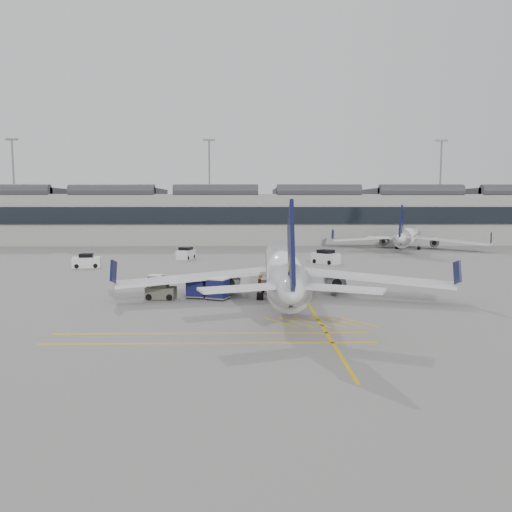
{
  "coord_description": "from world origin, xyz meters",
  "views": [
    {
      "loc": [
        4.41,
        -43.93,
        8.98
      ],
      "look_at": [
        5.36,
        3.44,
        4.0
      ],
      "focal_mm": 35.0,
      "sensor_mm": 36.0,
      "label": 1
    }
  ],
  "objects_px": {
    "airliner_main": "(283,269)",
    "baggage_cart_a": "(218,288)",
    "belt_loader": "(272,287)",
    "ramp_agent_a": "(261,277)",
    "ramp_agent_b": "(259,287)",
    "pushback_tug": "(161,292)"
  },
  "relations": [
    {
      "from": "pushback_tug",
      "to": "airliner_main",
      "type": "bearing_deg",
      "value": 8.96
    },
    {
      "from": "airliner_main",
      "to": "ramp_agent_a",
      "type": "bearing_deg",
      "value": 109.52
    },
    {
      "from": "airliner_main",
      "to": "belt_loader",
      "type": "relative_size",
      "value": 8.27
    },
    {
      "from": "airliner_main",
      "to": "ramp_agent_b",
      "type": "xyz_separation_m",
      "value": [
        -2.31,
        0.55,
        -1.89
      ]
    },
    {
      "from": "ramp_agent_a",
      "to": "ramp_agent_b",
      "type": "distance_m",
      "value": 5.79
    },
    {
      "from": "airliner_main",
      "to": "ramp_agent_b",
      "type": "relative_size",
      "value": 20.67
    },
    {
      "from": "baggage_cart_a",
      "to": "pushback_tug",
      "type": "relative_size",
      "value": 0.86
    },
    {
      "from": "baggage_cart_a",
      "to": "ramp_agent_a",
      "type": "height_order",
      "value": "baggage_cart_a"
    },
    {
      "from": "belt_loader",
      "to": "ramp_agent_a",
      "type": "xyz_separation_m",
      "value": [
        -1.04,
        3.43,
        0.49
      ]
    },
    {
      "from": "ramp_agent_a",
      "to": "ramp_agent_b",
      "type": "xyz_separation_m",
      "value": [
        -0.32,
        -5.78,
        -0.13
      ]
    },
    {
      "from": "airliner_main",
      "to": "baggage_cart_a",
      "type": "relative_size",
      "value": 14.45
    },
    {
      "from": "ramp_agent_a",
      "to": "pushback_tug",
      "type": "relative_size",
      "value": 0.7
    },
    {
      "from": "airliner_main",
      "to": "pushback_tug",
      "type": "distance_m",
      "value": 11.85
    },
    {
      "from": "baggage_cart_a",
      "to": "belt_loader",
      "type": "bearing_deg",
      "value": 62.4
    },
    {
      "from": "ramp_agent_b",
      "to": "ramp_agent_a",
      "type": "bearing_deg",
      "value": -125.47
    },
    {
      "from": "airliner_main",
      "to": "baggage_cart_a",
      "type": "distance_m",
      "value": 6.57
    },
    {
      "from": "ramp_agent_a",
      "to": "ramp_agent_b",
      "type": "relative_size",
      "value": 1.16
    },
    {
      "from": "airliner_main",
      "to": "belt_loader",
      "type": "bearing_deg",
      "value": 110.07
    },
    {
      "from": "belt_loader",
      "to": "ramp_agent_a",
      "type": "height_order",
      "value": "ramp_agent_a"
    },
    {
      "from": "belt_loader",
      "to": "baggage_cart_a",
      "type": "xyz_separation_m",
      "value": [
        -5.28,
        -4.26,
        0.61
      ]
    },
    {
      "from": "belt_loader",
      "to": "baggage_cart_a",
      "type": "distance_m",
      "value": 6.81
    },
    {
      "from": "ramp_agent_a",
      "to": "baggage_cart_a",
      "type": "bearing_deg",
      "value": -166.08
    }
  ]
}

